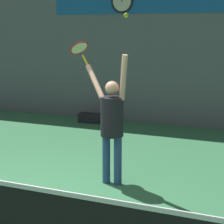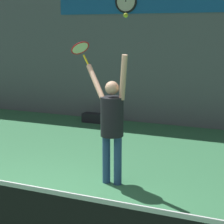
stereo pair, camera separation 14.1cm
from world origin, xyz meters
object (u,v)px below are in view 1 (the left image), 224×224
tennis_ball (126,15)px  equipment_bag (91,118)px  tennis_racket (80,49)px  tennis_player (112,120)px  scoreboard_clock (122,1)px  water_bottle (111,122)px

tennis_ball → equipment_bag: size_ratio=0.11×
tennis_racket → equipment_bag: tennis_racket is taller
tennis_player → scoreboard_clock: bearing=108.9°
tennis_racket → water_bottle: tennis_racket is taller
tennis_racket → equipment_bag: (-1.46, 3.50, -2.06)m
water_bottle → equipment_bag: bearing=161.7°
tennis_player → water_bottle: bearing=112.6°
tennis_ball → water_bottle: 4.98m
tennis_player → water_bottle: size_ratio=7.50×
tennis_ball → equipment_bag: bearing=121.8°
scoreboard_clock → equipment_bag: 3.25m
scoreboard_clock → tennis_player: size_ratio=0.29×
scoreboard_clock → tennis_racket: scoreboard_clock is taller
tennis_player → water_bottle: 4.14m
scoreboard_clock → tennis_ball: (1.79, -4.56, -0.52)m
tennis_ball → water_bottle: bearing=115.4°
tennis_ball → water_bottle: (-1.82, 3.83, -2.60)m
tennis_player → tennis_racket: bearing=150.1°
tennis_ball → equipment_bag: tennis_ball is taller
tennis_racket → water_bottle: bearing=103.1°
water_bottle → tennis_ball: bearing=-64.6°
tennis_ball → water_bottle: tennis_ball is taller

